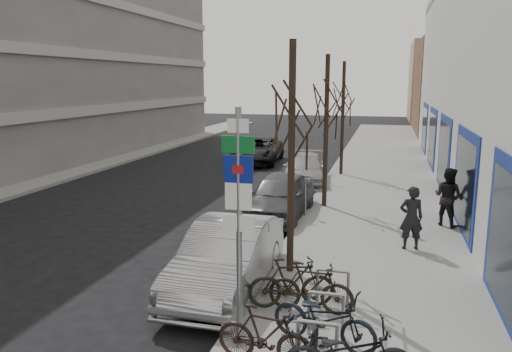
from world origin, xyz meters
The scene contains 25 objects.
ground centered at (0.00, 0.00, 0.00)m, with size 120.00×120.00×0.00m, color black.
sidewalk_east centered at (4.50, 10.00, 0.07)m, with size 5.00×70.00×0.15m, color slate.
sidewalk_west centered at (-11.00, 10.00, 0.07)m, with size 3.00×70.00×0.15m, color slate.
brick_building_far centered at (13.00, 40.00, 4.00)m, with size 12.00×14.00×8.00m, color brown.
tan_building_far centered at (13.50, 55.00, 4.50)m, with size 13.00×12.00×9.00m, color #937A5B.
highway_sign_pole centered at (2.40, -0.01, 2.46)m, with size 0.55×0.10×4.20m.
bike_rack centered at (3.80, 0.60, 0.66)m, with size 0.66×2.26×0.83m.
tree_near centered at (2.60, 3.50, 4.10)m, with size 1.80×1.80×5.50m.
tree_mid centered at (2.60, 10.00, 4.10)m, with size 1.80×1.80×5.50m.
tree_far centered at (2.60, 16.50, 4.10)m, with size 1.80×1.80×5.50m.
meter_front centered at (2.15, 3.00, 0.92)m, with size 0.10×0.08×1.27m.
meter_mid centered at (2.15, 8.50, 0.92)m, with size 0.10×0.08×1.27m.
meter_back centered at (2.15, 14.00, 0.92)m, with size 0.10×0.08×1.27m.
bike_near_left centered at (3.73, -0.51, 0.63)m, with size 0.47×1.57×0.96m, color black.
bike_near_right centered at (2.99, -0.55, 0.65)m, with size 0.49×1.66×1.01m, color black.
bike_mid_curb centered at (3.81, 0.28, 0.73)m, with size 0.57×1.89×1.15m, color black.
bike_mid_inner centered at (3.00, 1.58, 0.68)m, with size 0.52×1.74×1.06m, color black.
bike_far_curb centered at (4.29, -0.81, 0.74)m, with size 0.59×1.94×1.19m, color black.
bike_far_inner centered at (3.40, 1.46, 0.67)m, with size 0.51×1.70×1.03m, color black.
parked_car_front centered at (1.40, 2.39, 0.76)m, with size 1.61×4.63×1.52m, color #A2A2A7.
parked_car_mid centered at (1.27, 8.52, 0.76)m, with size 1.80×4.48×1.53m, color #4A4A4F.
parked_car_back centered at (1.17, 14.31, 0.67)m, with size 1.87×4.60×1.34m, color #9C9DA1.
lane_car centered at (-2.37, 19.60, 0.71)m, with size 2.37×5.13×1.43m, color black.
pedestrian_near centered at (5.42, 5.86, 1.01)m, with size 0.63×0.41×1.72m, color black.
pedestrian_far centered at (6.60, 8.47, 1.08)m, with size 0.69×0.46×1.86m, color black.
Camera 1 is at (4.69, -7.59, 4.60)m, focal length 35.00 mm.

